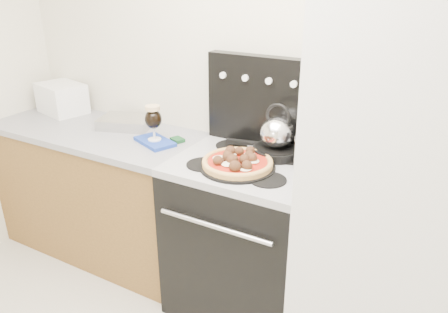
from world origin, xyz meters
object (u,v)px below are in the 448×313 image
Objects in this scene: tea_kettle at (277,130)px; toaster_oven at (62,98)px; fridge at (387,189)px; beer_glass at (154,123)px; pizza at (237,161)px; stove_body at (246,239)px; oven_mitt at (155,142)px; skillet at (276,152)px; stock_pot at (317,157)px; pizza_pan at (237,167)px; base_cabinet at (104,194)px.

toaster_oven is at bearing -169.87° from tea_kettle.
beer_glass is (-1.32, 0.03, 0.08)m from fridge.
stove_body is at bearing 82.39° from pizza.
skillet is (0.71, 0.14, 0.03)m from oven_mitt.
oven_mitt is at bearing -169.06° from skillet.
fridge reaches higher than stove_body.
fridge is 5.33× the size of pizza.
fridge is 0.37m from stock_pot.
fridge is 1.32m from oven_mitt.
oven_mitt is at bearing 170.14° from pizza.
oven_mitt is at bearing 178.50° from fridge.
toaster_oven is at bearing 170.04° from pizza_pan.
stove_body is (1.10, -0.02, 0.01)m from base_cabinet.
fridge is 0.64m from tea_kettle.
oven_mitt is 0.97m from stock_pot.
stock_pot is (1.91, -0.12, -0.00)m from toaster_oven.
stock_pot is at bearing -19.80° from skillet.
pizza is at bearing -102.76° from tea_kettle.
base_cabinet is 0.68m from oven_mitt.
fridge reaches higher than skillet.
base_cabinet is at bearing -163.02° from tea_kettle.
oven_mitt is (0.49, -0.02, 0.48)m from base_cabinet.
fridge is (1.80, -0.05, 0.52)m from base_cabinet.
tea_kettle is at bearing 180.00° from skillet.
tea_kettle is 0.28m from stock_pot.
stove_body is 0.78m from oven_mitt.
beer_glass is (0.49, -0.02, 0.60)m from base_cabinet.
fridge is 5.78× the size of toaster_oven.
stock_pot reaches higher than oven_mitt.
stove_body is 3.97× the size of stock_pot.
base_cabinet is 5.68× the size of oven_mitt.
pizza_pan is at bearing -156.97° from stock_pot.
fridge is at bearing -1.59° from base_cabinet.
oven_mitt is at bearing -157.91° from tea_kettle.
beer_glass is 1.04× the size of tea_kettle.
base_cabinet is 0.77m from beer_glass.
fridge is at bearing 5.66° from pizza_pan.
pizza_pan is (0.61, -0.11, 0.02)m from oven_mitt.
stock_pot reaches higher than stove_body.
toaster_oven is 1.58m from pizza.
stock_pot reaches higher than base_cabinet.
skillet is (1.20, 0.12, 0.51)m from base_cabinet.
fridge is 0.72m from pizza_pan.
skillet is at bearing 11.14° from tea_kettle.
pizza is (0.61, -0.11, 0.05)m from oven_mitt.
oven_mitt reaches higher than stove_body.
pizza_pan is at bearing -97.61° from stove_body.
oven_mitt is at bearing 4.08° from toaster_oven.
fridge reaches higher than tea_kettle.
beer_glass reaches higher than stock_pot.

